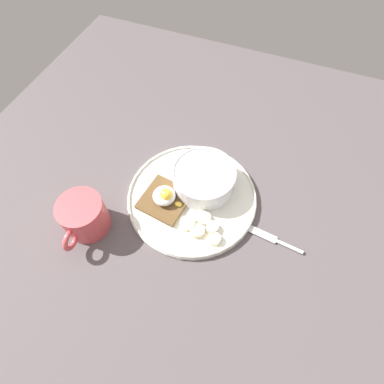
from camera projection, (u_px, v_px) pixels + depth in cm
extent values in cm
cube|color=#504749|center=(192.00, 201.00, 70.23)|extent=(120.00, 120.00, 2.00)
cylinder|color=silver|center=(192.00, 198.00, 68.95)|extent=(29.61, 29.61, 1.00)
torus|color=silver|center=(192.00, 196.00, 68.26)|extent=(29.41, 29.41, 0.60)
cylinder|color=white|center=(204.00, 179.00, 67.88)|extent=(14.19, 14.19, 5.26)
torus|color=white|center=(204.00, 172.00, 65.63)|extent=(14.39, 14.39, 0.60)
cylinder|color=beige|center=(204.00, 180.00, 68.21)|extent=(12.79, 12.79, 4.09)
ellipsoid|color=beige|center=(204.00, 175.00, 66.63)|extent=(12.15, 12.15, 1.20)
ellipsoid|color=olive|center=(204.00, 166.00, 67.56)|extent=(0.95, 1.36, 0.55)
ellipsoid|color=#CAB48D|center=(223.00, 171.00, 66.92)|extent=(1.02, 1.31, 0.49)
ellipsoid|color=tan|center=(199.00, 188.00, 64.48)|extent=(1.19, 1.61, 0.62)
ellipsoid|color=#9C6E45|center=(206.00, 177.00, 65.92)|extent=(1.56, 1.88, 0.69)
cube|color=brown|center=(165.00, 199.00, 67.08)|extent=(11.11, 11.11, 0.30)
cube|color=brown|center=(165.00, 200.00, 67.45)|extent=(10.89, 10.89, 1.05)
ellipsoid|color=white|center=(164.00, 196.00, 65.84)|extent=(5.12, 5.06, 2.70)
sphere|color=yellow|center=(166.00, 195.00, 64.99)|extent=(2.88, 2.88, 2.88)
ellipsoid|color=yellow|center=(178.00, 204.00, 66.07)|extent=(1.31, 1.85, 0.36)
cylinder|color=beige|center=(197.00, 231.00, 63.48)|extent=(4.57, 4.55, 1.47)
cylinder|color=#BAB08D|center=(197.00, 230.00, 63.11)|extent=(0.82, 0.81, 0.23)
cylinder|color=beige|center=(187.00, 224.00, 64.37)|extent=(4.44, 4.42, 1.21)
cylinder|color=#B3AC87|center=(187.00, 222.00, 63.91)|extent=(0.80, 0.79, 0.15)
cylinder|color=#FAEEBE|center=(215.00, 239.00, 62.44)|extent=(3.16, 3.27, 1.49)
cylinder|color=#C3BA94|center=(215.00, 238.00, 61.96)|extent=(0.57, 0.58, 0.19)
cylinder|color=#F6E6C0|center=(212.00, 228.00, 63.71)|extent=(3.49, 3.44, 1.53)
cylinder|color=#C0B396|center=(212.00, 226.00, 63.13)|extent=(0.62, 0.62, 0.15)
cylinder|color=#F2EFC5|center=(204.00, 218.00, 65.02)|extent=(4.38, 4.36, 1.21)
cylinder|color=#BDBB99|center=(204.00, 217.00, 64.55)|extent=(0.79, 0.78, 0.14)
cylinder|color=#D4494E|center=(84.00, 216.00, 62.42)|extent=(9.40, 9.40, 8.38)
cylinder|color=#3A1F0F|center=(79.00, 209.00, 59.70)|extent=(7.99, 7.99, 0.40)
torus|color=#D4494E|center=(71.00, 240.00, 59.23)|extent=(4.76, 1.48, 4.69)
cylinder|color=silver|center=(282.00, 243.00, 63.32)|extent=(1.78, 9.36, 0.80)
cube|color=silver|center=(261.00, 234.00, 64.44)|extent=(2.33, 7.13, 0.30)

